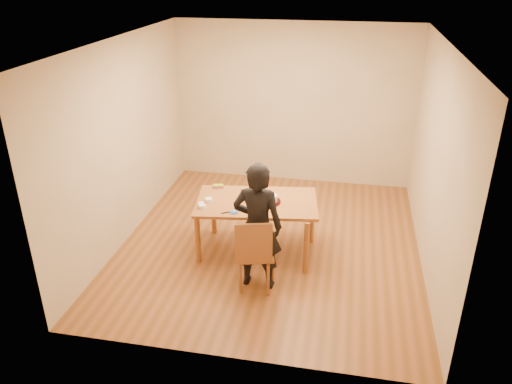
% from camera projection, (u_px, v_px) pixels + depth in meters
% --- Properties ---
extents(room_shell, '(4.00, 4.50, 2.70)m').
position_uv_depth(room_shell, '(276.00, 142.00, 6.65)').
color(room_shell, brown).
rests_on(room_shell, ground).
extents(dining_table, '(1.65, 1.12, 0.04)m').
position_uv_depth(dining_table, '(257.00, 202.00, 6.41)').
color(dining_table, brown).
rests_on(dining_table, floor).
extents(dining_chair, '(0.46, 0.46, 0.04)m').
position_uv_depth(dining_chair, '(257.00, 254.00, 5.82)').
color(dining_chair, brown).
rests_on(dining_chair, floor).
extents(cake_plate, '(0.30, 0.30, 0.02)m').
position_uv_depth(cake_plate, '(269.00, 201.00, 6.37)').
color(cake_plate, red).
rests_on(cake_plate, dining_table).
extents(cake, '(0.22, 0.22, 0.07)m').
position_uv_depth(cake, '(269.00, 198.00, 6.35)').
color(cake, white).
rests_on(cake, cake_plate).
extents(frosting_dome, '(0.21, 0.21, 0.03)m').
position_uv_depth(frosting_dome, '(269.00, 195.00, 6.33)').
color(frosting_dome, white).
rests_on(frosting_dome, cake).
extents(frosting_tub, '(0.08, 0.08, 0.07)m').
position_uv_depth(frosting_tub, '(250.00, 208.00, 6.14)').
color(frosting_tub, white).
rests_on(frosting_tub, dining_table).
extents(frosting_lid, '(0.11, 0.11, 0.01)m').
position_uv_depth(frosting_lid, '(234.00, 212.00, 6.11)').
color(frosting_lid, '#1B48B0').
rests_on(frosting_lid, dining_table).
extents(frosting_dollop, '(0.04, 0.04, 0.02)m').
position_uv_depth(frosting_dollop, '(234.00, 211.00, 6.10)').
color(frosting_dollop, white).
rests_on(frosting_dollop, frosting_lid).
extents(ramekin_green, '(0.09, 0.09, 0.04)m').
position_uv_depth(ramekin_green, '(202.00, 206.00, 6.22)').
color(ramekin_green, white).
rests_on(ramekin_green, dining_table).
extents(ramekin_yellow, '(0.09, 0.09, 0.04)m').
position_uv_depth(ramekin_yellow, '(209.00, 200.00, 6.38)').
color(ramekin_yellow, white).
rests_on(ramekin_yellow, dining_table).
extents(ramekin_multi, '(0.08, 0.08, 0.04)m').
position_uv_depth(ramekin_multi, '(201.00, 204.00, 6.28)').
color(ramekin_multi, white).
rests_on(ramekin_multi, dining_table).
extents(candy_box_pink, '(0.14, 0.10, 0.02)m').
position_uv_depth(candy_box_pink, '(219.00, 187.00, 6.77)').
color(candy_box_pink, '#C42E7B').
rests_on(candy_box_pink, dining_table).
extents(candy_box_green, '(0.15, 0.10, 0.02)m').
position_uv_depth(candy_box_green, '(218.00, 186.00, 6.77)').
color(candy_box_green, '#3C931B').
rests_on(candy_box_green, candy_box_pink).
extents(spatula, '(0.15, 0.11, 0.01)m').
position_uv_depth(spatula, '(228.00, 212.00, 6.11)').
color(spatula, black).
rests_on(spatula, dining_table).
extents(person, '(0.58, 0.39, 1.58)m').
position_uv_depth(person, '(258.00, 227.00, 5.71)').
color(person, black).
rests_on(person, floor).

